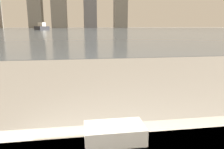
# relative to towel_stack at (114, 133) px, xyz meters

# --- Properties ---
(towel_stack) EXTENTS (0.29, 0.16, 0.08)m
(towel_stack) POSITION_rel_towel_stack_xyz_m (0.00, 0.00, 0.00)
(towel_stack) COLOR white
(towel_stack) RESTS_ON bathtub
(harbor_water) EXTENTS (180.00, 110.00, 0.01)m
(harbor_water) POSITION_rel_towel_stack_xyz_m (0.09, 61.07, -0.55)
(harbor_water) COLOR slate
(harbor_water) RESTS_ON ground_plane
(harbor_boat_3) EXTENTS (3.49, 5.47, 1.94)m
(harbor_boat_3) POSITION_rel_towel_stack_xyz_m (-9.80, 62.17, 0.14)
(harbor_boat_3) COLOR #2D2D33
(harbor_boat_3) RESTS_ON harbor_water
(skyline_tower_3) EXTENTS (6.35, 9.25, 27.71)m
(skyline_tower_3) POSITION_rel_towel_stack_xyz_m (6.44, 117.07, 13.30)
(skyline_tower_3) COLOR slate
(skyline_tower_3) RESTS_ON ground_plane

